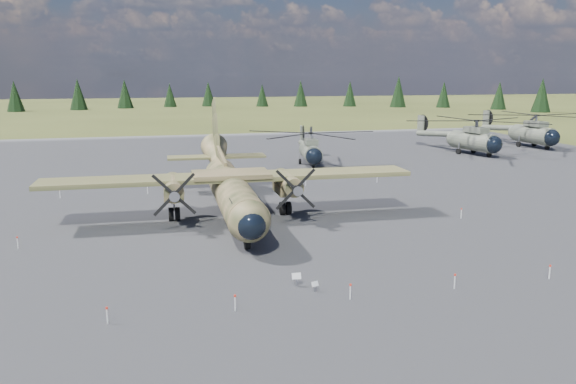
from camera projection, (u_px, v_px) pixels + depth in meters
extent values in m
plane|color=brown|center=(261.00, 232.00, 41.35)|extent=(500.00, 500.00, 0.00)
cube|color=slate|center=(239.00, 203.00, 50.84)|extent=(120.00, 120.00, 0.04)
cylinder|color=#353C20|center=(232.00, 192.00, 44.12)|extent=(3.30, 18.11, 2.81)
sphere|color=#353C20|center=(249.00, 221.00, 35.50)|extent=(2.82, 2.82, 2.75)
sphere|color=black|center=(251.00, 224.00, 34.99)|extent=(2.07, 2.07, 2.02)
cube|color=black|center=(246.00, 204.00, 36.88)|extent=(2.05, 1.66, 0.55)
cone|color=#353C20|center=(217.00, 158.00, 55.20)|extent=(2.94, 6.96, 4.22)
cube|color=#9DA0A2|center=(231.00, 204.00, 45.31)|extent=(2.07, 6.06, 0.50)
cube|color=#2C341B|center=(231.00, 177.00, 44.36)|extent=(29.14, 4.21, 0.35)
cube|color=#353C20|center=(231.00, 174.00, 44.32)|extent=(6.11, 3.77, 0.35)
cylinder|color=#353C20|center=(173.00, 187.00, 43.23)|extent=(1.65, 5.25, 1.50)
cube|color=#353C20|center=(173.00, 193.00, 44.13)|extent=(1.60, 3.45, 0.80)
cone|color=gray|center=(174.00, 196.00, 40.12)|extent=(0.79, 0.92, 0.76)
cylinder|color=black|center=(174.00, 214.00, 44.48)|extent=(0.91, 1.13, 1.10)
cylinder|color=#353C20|center=(287.00, 182.00, 45.15)|extent=(1.65, 5.25, 1.50)
cube|color=#353C20|center=(285.00, 188.00, 46.05)|extent=(1.60, 3.45, 0.80)
cone|color=gray|center=(297.00, 190.00, 42.04)|extent=(0.79, 0.92, 0.76)
cylinder|color=black|center=(285.00, 208.00, 46.40)|extent=(0.91, 1.13, 1.10)
cube|color=#353C20|center=(221.00, 157.00, 51.44)|extent=(0.49, 7.57, 1.68)
cube|color=#2C341B|center=(217.00, 157.00, 55.66)|extent=(9.68, 2.47, 0.22)
cylinder|color=gray|center=(247.00, 232.00, 36.86)|extent=(0.14, 0.14, 0.90)
cylinder|color=black|center=(247.00, 242.00, 37.01)|extent=(0.38, 0.95, 0.94)
cylinder|color=#67695B|center=(310.00, 152.00, 71.42)|extent=(3.19, 6.73, 2.24)
sphere|color=black|center=(314.00, 156.00, 68.29)|extent=(2.35, 2.35, 2.06)
sphere|color=#67695B|center=(307.00, 149.00, 74.57)|extent=(2.35, 2.35, 2.06)
cube|color=#67695B|center=(311.00, 142.00, 70.78)|extent=(1.94, 3.07, 0.67)
cylinder|color=gray|center=(311.00, 136.00, 70.64)|extent=(0.37, 0.37, 0.90)
cylinder|color=#67695B|center=(304.00, 144.00, 77.79)|extent=(1.90, 7.69, 1.28)
cube|color=#67695B|center=(301.00, 133.00, 80.83)|extent=(0.38, 1.27, 2.15)
cylinder|color=black|center=(303.00, 133.00, 80.86)|extent=(0.40, 2.32, 2.33)
cylinder|color=black|center=(313.00, 166.00, 69.07)|extent=(0.34, 0.64, 0.61)
cylinder|color=black|center=(300.00, 161.00, 72.63)|extent=(0.37, 0.75, 0.72)
cylinder|color=gray|center=(300.00, 158.00, 72.53)|extent=(0.14, 0.14, 1.30)
cylinder|color=black|center=(318.00, 161.00, 72.85)|extent=(0.37, 0.75, 0.72)
cylinder|color=gray|center=(318.00, 158.00, 72.76)|extent=(0.14, 0.14, 1.30)
cylinder|color=#67695B|center=(473.00, 141.00, 80.78)|extent=(4.16, 8.02, 2.65)
sphere|color=black|center=(493.00, 145.00, 77.42)|extent=(2.89, 2.89, 2.44)
sphere|color=#67695B|center=(455.00, 139.00, 84.14)|extent=(2.89, 2.89, 2.44)
cube|color=#67695B|center=(476.00, 130.00, 80.05)|extent=(2.46, 3.69, 0.80)
cylinder|color=gray|center=(476.00, 124.00, 79.89)|extent=(0.45, 0.45, 1.06)
cylinder|color=#67695B|center=(437.00, 134.00, 87.57)|extent=(2.73, 9.05, 1.52)
cube|color=#67695B|center=(421.00, 123.00, 90.80)|extent=(0.53, 1.50, 2.55)
cylinder|color=black|center=(423.00, 123.00, 90.96)|extent=(0.63, 2.71, 2.76)
cylinder|color=black|center=(489.00, 155.00, 78.29)|extent=(0.44, 0.77, 0.72)
cylinder|color=black|center=(459.00, 151.00, 81.60)|extent=(0.49, 0.90, 0.85)
cylinder|color=gray|center=(459.00, 148.00, 81.49)|extent=(0.18, 0.18, 1.54)
cylinder|color=black|center=(473.00, 150.00, 82.83)|extent=(0.49, 0.90, 0.85)
cylinder|color=gray|center=(474.00, 147.00, 82.71)|extent=(0.18, 0.18, 1.54)
cylinder|color=#67695B|center=(533.00, 135.00, 88.73)|extent=(3.10, 8.07, 2.76)
sphere|color=black|center=(551.00, 138.00, 85.01)|extent=(2.65, 2.65, 2.54)
sphere|color=#67695B|center=(516.00, 132.00, 92.47)|extent=(2.65, 2.65, 2.54)
cube|color=#67695B|center=(536.00, 124.00, 87.95)|extent=(2.03, 3.61, 0.83)
cylinder|color=gray|center=(536.00, 118.00, 87.78)|extent=(0.41, 0.41, 1.11)
cylinder|color=#67695B|center=(500.00, 128.00, 96.28)|extent=(1.32, 9.47, 1.58)
cube|color=#67695B|center=(486.00, 118.00, 99.88)|extent=(0.31, 1.56, 2.65)
cylinder|color=black|center=(488.00, 118.00, 99.99)|extent=(0.19, 2.87, 2.87)
cylinder|color=black|center=(547.00, 147.00, 85.95)|extent=(0.34, 0.76, 0.75)
cylinder|color=black|center=(519.00, 144.00, 89.89)|extent=(0.37, 0.90, 0.88)
cylinder|color=gray|center=(519.00, 141.00, 89.77)|extent=(0.16, 0.16, 1.60)
cylinder|color=black|center=(534.00, 144.00, 90.72)|extent=(0.37, 0.90, 0.88)
cylinder|color=gray|center=(534.00, 140.00, 90.60)|extent=(0.16, 0.16, 1.60)
cube|color=gray|center=(296.00, 281.00, 30.75)|extent=(0.10, 0.10, 0.62)
cube|color=silver|center=(296.00, 276.00, 30.63)|extent=(0.51, 0.25, 0.35)
cube|color=gray|center=(315.00, 288.00, 29.97)|extent=(0.09, 0.09, 0.48)
cube|color=silver|center=(315.00, 284.00, 29.89)|extent=(0.42, 0.27, 0.27)
cylinder|color=silver|center=(107.00, 316.00, 26.07)|extent=(0.07, 0.07, 0.80)
cylinder|color=red|center=(107.00, 308.00, 25.99)|extent=(0.12, 0.12, 0.10)
cylinder|color=silver|center=(235.00, 303.00, 27.50)|extent=(0.07, 0.07, 0.80)
cylinder|color=red|center=(235.00, 296.00, 27.42)|extent=(0.12, 0.12, 0.10)
cylinder|color=silver|center=(350.00, 292.00, 28.94)|extent=(0.07, 0.07, 0.80)
cylinder|color=red|center=(351.00, 285.00, 28.85)|extent=(0.12, 0.12, 0.10)
cylinder|color=silver|center=(455.00, 282.00, 30.37)|extent=(0.07, 0.07, 0.80)
cylinder|color=red|center=(455.00, 275.00, 30.29)|extent=(0.12, 0.12, 0.10)
cylinder|color=silver|center=(550.00, 272.00, 31.80)|extent=(0.07, 0.07, 0.80)
cylinder|color=red|center=(550.00, 266.00, 31.72)|extent=(0.12, 0.12, 0.10)
cylinder|color=silver|center=(60.00, 194.00, 52.63)|extent=(0.07, 0.07, 0.80)
cylinder|color=red|center=(60.00, 190.00, 52.55)|extent=(0.12, 0.12, 0.10)
cylinder|color=silver|center=(148.00, 190.00, 54.54)|extent=(0.07, 0.07, 0.80)
cylinder|color=red|center=(147.00, 186.00, 54.46)|extent=(0.12, 0.12, 0.10)
cylinder|color=silver|center=(229.00, 186.00, 56.45)|extent=(0.07, 0.07, 0.80)
cylinder|color=red|center=(229.00, 182.00, 56.37)|extent=(0.12, 0.12, 0.10)
cylinder|color=silver|center=(306.00, 182.00, 58.37)|extent=(0.07, 0.07, 0.80)
cylinder|color=red|center=(306.00, 179.00, 58.28)|extent=(0.12, 0.12, 0.10)
cylinder|color=silver|center=(377.00, 179.00, 60.28)|extent=(0.07, 0.07, 0.80)
cylinder|color=red|center=(377.00, 175.00, 60.20)|extent=(0.12, 0.12, 0.10)
cylinder|color=silver|center=(18.00, 243.00, 37.33)|extent=(0.07, 0.07, 0.80)
cylinder|color=red|center=(17.00, 237.00, 37.24)|extent=(0.12, 0.12, 0.10)
cylinder|color=silver|center=(461.00, 214.00, 45.21)|extent=(0.07, 0.07, 0.80)
cylinder|color=red|center=(462.00, 209.00, 45.13)|extent=(0.12, 0.12, 0.10)
cone|color=black|center=(542.00, 95.00, 172.10)|extent=(5.80, 5.80, 10.36)
cone|color=black|center=(499.00, 95.00, 186.14)|extent=(5.11, 5.11, 9.13)
cone|color=black|center=(444.00, 94.00, 196.91)|extent=(5.04, 5.04, 9.00)
cone|color=black|center=(398.00, 92.00, 198.93)|extent=(6.10, 6.10, 10.90)
cone|color=black|center=(350.00, 94.00, 203.80)|extent=(5.11, 5.11, 9.12)
cone|color=black|center=(301.00, 93.00, 203.39)|extent=(5.20, 5.20, 9.29)
cone|color=black|center=(262.00, 95.00, 203.21)|extent=(4.52, 4.52, 8.06)
cone|color=black|center=(208.00, 94.00, 204.72)|extent=(4.97, 4.97, 8.88)
cone|color=black|center=(170.00, 95.00, 200.21)|extent=(4.64, 4.64, 8.28)
cone|color=black|center=(125.00, 94.00, 192.38)|extent=(5.49, 5.49, 9.80)
cone|color=black|center=(78.00, 94.00, 183.53)|extent=(5.67, 5.67, 10.13)
cone|color=black|center=(15.00, 96.00, 175.02)|extent=(5.36, 5.36, 9.57)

